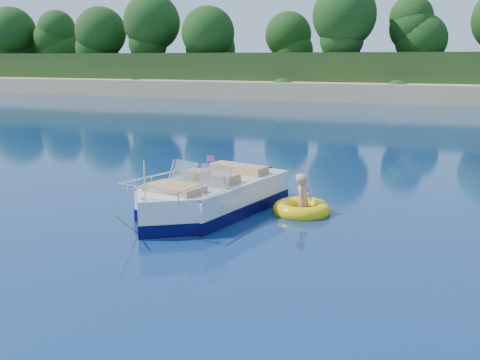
% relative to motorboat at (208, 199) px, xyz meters
% --- Properties ---
extents(ground, '(160.00, 160.00, 0.00)m').
position_rel_motorboat_xyz_m(ground, '(-0.51, -1.61, -0.34)').
color(ground, '#0A1C46').
rests_on(ground, ground).
extents(shoreline, '(170.00, 59.00, 6.00)m').
position_rel_motorboat_xyz_m(shoreline, '(-0.51, 62.16, 0.64)').
color(shoreline, tan).
rests_on(shoreline, ground).
extents(treeline, '(150.00, 7.12, 8.19)m').
position_rel_motorboat_xyz_m(treeline, '(-0.47, 39.41, 5.21)').
color(treeline, '#301D10').
rests_on(treeline, ground).
extents(motorboat, '(2.61, 5.18, 1.75)m').
position_rel_motorboat_xyz_m(motorboat, '(0.00, 0.00, 0.00)').
color(motorboat, white).
rests_on(motorboat, ground).
extents(tow_tube, '(1.39, 1.39, 0.35)m').
position_rel_motorboat_xyz_m(tow_tube, '(2.00, 0.84, -0.25)').
color(tow_tube, yellow).
rests_on(tow_tube, ground).
extents(boy, '(0.45, 0.81, 1.52)m').
position_rel_motorboat_xyz_m(boy, '(2.03, 0.94, -0.34)').
color(boy, tan).
rests_on(boy, ground).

